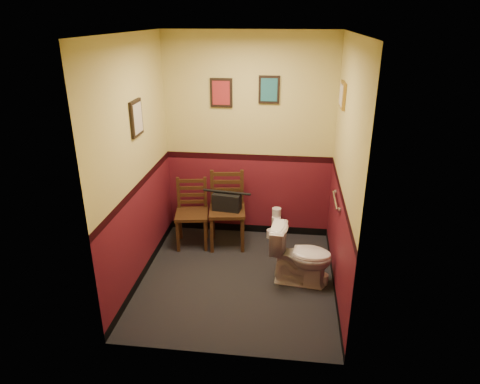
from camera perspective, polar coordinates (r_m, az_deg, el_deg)
name	(u,v)px	position (r m, az deg, el deg)	size (l,w,h in m)	color
floor	(237,279)	(5.09, -0.34, -11.53)	(2.20, 2.40, 0.00)	black
ceiling	(237,33)	(4.22, -0.44, 20.44)	(2.20, 2.40, 0.00)	silver
wall_back	(249,140)	(5.62, 1.17, 7.01)	(2.20, 2.70, 0.00)	#5A131E
wall_front	(218,221)	(3.39, -2.96, -3.88)	(2.20, 2.70, 0.00)	#5A131E
wall_left	(136,166)	(4.74, -13.72, 3.37)	(2.40, 2.70, 0.00)	#5A131E
wall_right	(344,175)	(4.48, 13.71, 2.27)	(2.40, 2.70, 0.00)	#5A131E
grab_bar	(336,201)	(4.86, 12.63, -1.13)	(0.05, 0.56, 0.06)	silver
framed_print_back_a	(221,93)	(5.51, -2.52, 13.08)	(0.28, 0.04, 0.36)	black
framed_print_back_b	(269,90)	(5.44, 3.90, 13.46)	(0.26, 0.04, 0.34)	black
framed_print_left	(137,118)	(4.69, -13.63, 9.55)	(0.04, 0.30, 0.38)	black
framed_print_right	(343,95)	(4.88, 13.51, 12.46)	(0.04, 0.34, 0.28)	olive
toilet	(301,256)	(4.92, 8.15, -8.41)	(0.39, 0.70, 0.69)	white
toilet_brush	(323,278)	(5.08, 11.01, -11.23)	(0.12, 0.12, 0.42)	silver
chair_left	(192,213)	(5.66, -6.42, -2.77)	(0.48, 0.48, 0.89)	#412713
chair_right	(227,210)	(5.61, -1.73, -2.35)	(0.52, 0.52, 0.99)	#412713
handbag	(227,202)	(5.51, -1.75, -1.28)	(0.38, 0.22, 0.26)	black
tp_stack	(276,226)	(5.88, 4.83, -4.49)	(0.26, 0.16, 0.44)	silver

